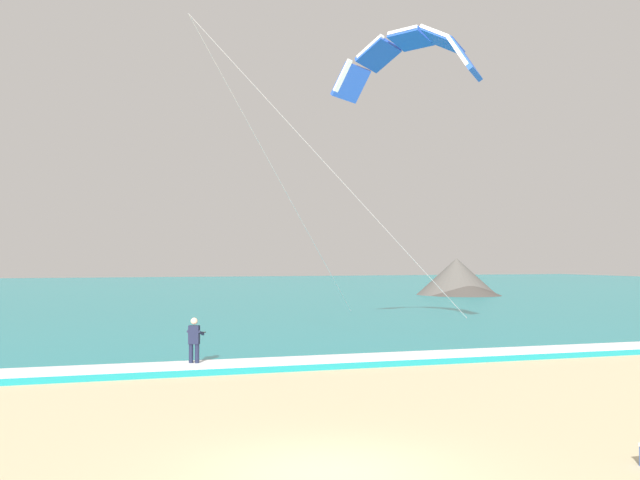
# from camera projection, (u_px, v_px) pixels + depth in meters

# --- Properties ---
(ground_plane) EXTENTS (200.00, 200.00, 0.00)m
(ground_plane) POSITION_uv_depth(u_px,v_px,m) (330.00, 473.00, 13.14)
(ground_plane) COLOR beige
(sea) EXTENTS (200.00, 120.00, 0.20)m
(sea) POSITION_uv_depth(u_px,v_px,m) (96.00, 292.00, 80.67)
(sea) COLOR teal
(sea) RESTS_ON ground
(surf_foam) EXTENTS (200.00, 1.91, 0.04)m
(surf_foam) POSITION_uv_depth(u_px,v_px,m) (198.00, 365.00, 24.88)
(surf_foam) COLOR white
(surf_foam) RESTS_ON sea
(surfboard) EXTENTS (1.02, 1.45, 0.09)m
(surfboard) POSITION_uv_depth(u_px,v_px,m) (194.00, 370.00, 25.16)
(surfboard) COLOR yellow
(surfboard) RESTS_ON ground
(kitesurfer) EXTENTS (0.67, 0.66, 1.69)m
(kitesurfer) POSITION_uv_depth(u_px,v_px,m) (194.00, 341.00, 25.19)
(kitesurfer) COLOR #191E38
(kitesurfer) RESTS_ON ground
(kite_primary) EXTENTS (12.39, 8.42, 12.28)m
(kite_primary) POSITION_uv_depth(u_px,v_px,m) (407.00, 55.00, 33.89)
(kite_primary) COLOR blue
(headland_right) EXTENTS (7.91, 9.37, 3.60)m
(headland_right) POSITION_uv_depth(u_px,v_px,m) (459.00, 281.00, 72.72)
(headland_right) COLOR #56514C
(headland_right) RESTS_ON ground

